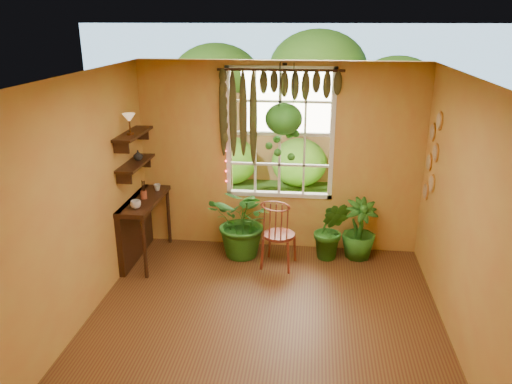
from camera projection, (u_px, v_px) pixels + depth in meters
The scene contains 23 objects.
floor at pixel (262, 333), 5.40m from camera, with size 4.50×4.50×0.00m, color brown.
ceiling at pixel (263, 80), 4.51m from camera, with size 4.50×4.50×0.00m, color white.
wall_back at pixel (279, 158), 7.07m from camera, with size 4.00×4.00×0.00m, color gold.
wall_left at pixel (71, 210), 5.18m from camera, with size 4.50×4.50×0.00m, color gold.
wall_right at pixel (472, 228), 4.73m from camera, with size 4.50×4.50×0.00m, color gold.
window at pixel (280, 134), 6.98m from camera, with size 1.52×0.10×1.86m.
valance_vine at pixel (274, 93), 6.68m from camera, with size 1.70×0.12×1.10m.
string_lights at pixel (225, 130), 6.96m from camera, with size 0.03×0.03×1.54m, color #FF2633, non-canonical shape.
wall_plates at pixel (432, 158), 6.35m from camera, with size 0.04×0.32×1.10m, color #F8EACA, non-canonical shape.
counter_ledge at pixel (138, 222), 6.93m from camera, with size 0.40×1.20×0.90m.
shelf_lower at pixel (136, 163), 6.65m from camera, with size 0.25×0.90×0.04m, color #33190E.
shelf_upper at pixel (133, 134), 6.52m from camera, with size 0.25×0.90×0.04m, color #33190E.
backyard at pixel (305, 108), 11.39m from camera, with size 14.00×10.00×12.00m.
windsor_chair at pixel (278, 244), 6.76m from camera, with size 0.51×0.53×1.16m.
potted_plant_left at pixel (245, 222), 7.00m from camera, with size 0.95×0.83×1.06m, color #1D5416.
potted_plant_mid at pixel (331, 230), 6.94m from camera, with size 0.48×0.39×0.88m, color #1D5416.
potted_plant_right at pixel (359, 229), 6.99m from camera, with size 0.48×0.48×0.86m, color #1D5416.
hanging_basket at pixel (284, 122), 6.54m from camera, with size 0.49×0.49×1.26m.
cup_a at pixel (136, 204), 6.44m from camera, with size 0.13×0.13×0.11m, color silver.
cup_b at pixel (157, 187), 7.11m from camera, with size 0.10×0.10×0.09m, color beige.
brush_jar at pixel (143, 190), 6.77m from camera, with size 0.09×0.09×0.32m.
shelf_vase at pixel (138, 155), 6.72m from camera, with size 0.13×0.13×0.13m, color #B2AD99.
tiffany_lamp at pixel (129, 119), 6.31m from camera, with size 0.16×0.16×0.27m.
Camera 1 is at (0.48, -4.57, 3.23)m, focal length 35.00 mm.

